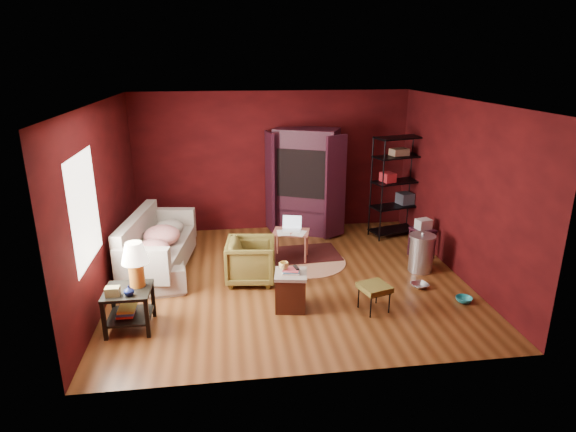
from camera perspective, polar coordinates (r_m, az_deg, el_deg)
name	(u,v)px	position (r m, az deg, el deg)	size (l,w,h in m)	color
room	(287,195)	(7.34, -0.08, 2.45)	(5.54, 5.04, 2.84)	brown
sofa	(158,249)	(8.25, -15.11, -3.74)	(2.05, 0.60, 0.80)	gray
armchair	(251,259)	(7.65, -4.40, -5.07)	(0.74, 0.69, 0.76)	black
pet_bowl_steel	(420,280)	(7.79, 15.40, -7.29)	(0.26, 0.06, 0.26)	#B9BBC0
pet_bowl_turquoise	(464,295)	(7.55, 20.18, -8.74)	(0.24, 0.07, 0.24)	teal
vase	(129,291)	(6.42, -18.35, -8.39)	(0.13, 0.14, 0.13)	#0D1542
mug	(284,265)	(6.68, -0.50, -5.82)	(0.13, 0.11, 0.13)	#ECCC73
side_table	(132,278)	(6.58, -18.03, -6.97)	(0.59, 0.59, 1.16)	black
sofa_cushions	(156,247)	(8.25, -15.42, -3.53)	(1.12, 2.20, 0.88)	gray
hamper	(291,290)	(6.87, 0.33, -8.75)	(0.51, 0.51, 0.63)	#481E10
footstool	(374,288)	(6.89, 10.21, -8.44)	(0.48, 0.48, 0.39)	black
rug_round	(306,262)	(8.46, 2.17, -5.44)	(1.74, 1.74, 0.01)	beige
rug_oriental	(303,254)	(8.75, 1.81, -4.50)	(1.33, 0.93, 0.01)	#461312
laptop_desk	(291,234)	(8.40, 0.39, -2.15)	(0.70, 0.60, 0.76)	#AC5D4E
tv_armoire	(306,179)	(9.62, 2.11, 4.36)	(1.50, 1.27, 2.10)	#340F1D
wire_shelving	(397,182)	(9.64, 12.85, 3.92)	(1.05, 0.66, 1.98)	black
small_stand	(423,229)	(8.81, 15.71, -1.47)	(0.43, 0.43, 0.71)	#340F1D
trash_can	(421,253)	(8.31, 15.51, -4.22)	(0.55, 0.55, 0.68)	silver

